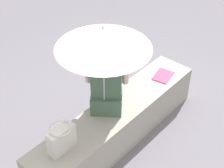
# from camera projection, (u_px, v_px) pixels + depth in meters

# --- Properties ---
(ground_plane) EXTENTS (14.00, 14.00, 0.00)m
(ground_plane) POSITION_uv_depth(u_px,v_px,m) (117.00, 138.00, 4.27)
(ground_plane) COLOR slate
(stone_bench) EXTENTS (2.43, 0.49, 0.50)m
(stone_bench) POSITION_uv_depth(u_px,v_px,m) (117.00, 124.00, 4.11)
(stone_bench) COLOR #A8A093
(stone_bench) RESTS_ON ground
(person_seated) EXTENTS (0.44, 0.49, 0.90)m
(person_seated) POSITION_uv_depth(u_px,v_px,m) (106.00, 81.00, 3.71)
(person_seated) COLOR #47664C
(person_seated) RESTS_ON stone_bench
(parasol) EXTENTS (0.94, 0.94, 1.11)m
(parasol) POSITION_uv_depth(u_px,v_px,m) (103.00, 38.00, 3.27)
(parasol) COLOR #B7B7BC
(parasol) RESTS_ON stone_bench
(handbag_black) EXTENTS (0.29, 0.22, 0.29)m
(handbag_black) POSITION_uv_depth(u_px,v_px,m) (61.00, 139.00, 3.39)
(handbag_black) COLOR silver
(handbag_black) RESTS_ON stone_bench
(magazine) EXTENTS (0.32, 0.25, 0.01)m
(magazine) POSITION_uv_depth(u_px,v_px,m) (163.00, 76.00, 4.43)
(magazine) COLOR #D83866
(magazine) RESTS_ON stone_bench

